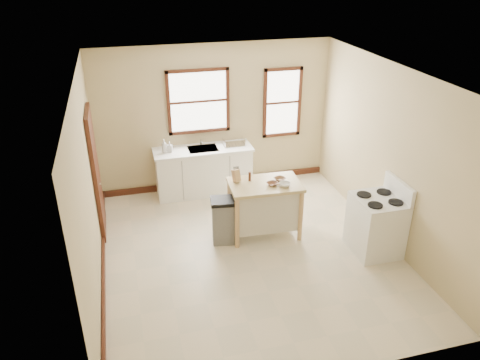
# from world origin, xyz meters

# --- Properties ---
(floor) EXTENTS (5.00, 5.00, 0.00)m
(floor) POSITION_xyz_m (0.00, 0.00, 0.00)
(floor) COLOR beige
(floor) RESTS_ON ground
(ceiling) EXTENTS (5.00, 5.00, 0.00)m
(ceiling) POSITION_xyz_m (0.00, 0.00, 2.80)
(ceiling) COLOR white
(ceiling) RESTS_ON ground
(wall_back) EXTENTS (4.50, 0.04, 2.80)m
(wall_back) POSITION_xyz_m (0.00, 2.50, 1.40)
(wall_back) COLOR tan
(wall_back) RESTS_ON ground
(wall_left) EXTENTS (0.04, 5.00, 2.80)m
(wall_left) POSITION_xyz_m (-2.25, 0.00, 1.40)
(wall_left) COLOR tan
(wall_left) RESTS_ON ground
(wall_right) EXTENTS (0.04, 5.00, 2.80)m
(wall_right) POSITION_xyz_m (2.25, 0.00, 1.40)
(wall_right) COLOR tan
(wall_right) RESTS_ON ground
(window_main) EXTENTS (1.17, 0.06, 1.22)m
(window_main) POSITION_xyz_m (-0.30, 2.48, 1.75)
(window_main) COLOR #3F2311
(window_main) RESTS_ON wall_back
(window_side) EXTENTS (0.77, 0.06, 1.37)m
(window_side) POSITION_xyz_m (1.35, 2.48, 1.60)
(window_side) COLOR #3F2311
(window_side) RESTS_ON wall_back
(door_left) EXTENTS (0.06, 0.90, 2.10)m
(door_left) POSITION_xyz_m (-2.21, 1.30, 1.05)
(door_left) COLOR #3F2311
(door_left) RESTS_ON ground
(baseboard_back) EXTENTS (4.50, 0.04, 0.12)m
(baseboard_back) POSITION_xyz_m (0.00, 2.47, 0.06)
(baseboard_back) COLOR #3F2311
(baseboard_back) RESTS_ON ground
(baseboard_left) EXTENTS (0.04, 5.00, 0.12)m
(baseboard_left) POSITION_xyz_m (-2.22, 0.00, 0.06)
(baseboard_left) COLOR #3F2311
(baseboard_left) RESTS_ON ground
(sink_counter) EXTENTS (1.86, 0.62, 0.92)m
(sink_counter) POSITION_xyz_m (-0.30, 2.20, 0.46)
(sink_counter) COLOR white
(sink_counter) RESTS_ON ground
(faucet) EXTENTS (0.03, 0.03, 0.22)m
(faucet) POSITION_xyz_m (-0.30, 2.38, 1.03)
(faucet) COLOR silver
(faucet) RESTS_ON sink_counter
(soap_bottle_a) EXTENTS (0.10, 0.10, 0.26)m
(soap_bottle_a) POSITION_xyz_m (-1.01, 2.19, 1.05)
(soap_bottle_a) COLOR #B2B2B2
(soap_bottle_a) RESTS_ON sink_counter
(soap_bottle_b) EXTENTS (0.11, 0.11, 0.20)m
(soap_bottle_b) POSITION_xyz_m (-0.92, 2.20, 1.02)
(soap_bottle_b) COLOR #B2B2B2
(soap_bottle_b) RESTS_ON sink_counter
(dish_rack) EXTENTS (0.47, 0.39, 0.10)m
(dish_rack) POSITION_xyz_m (0.31, 2.23, 0.97)
(dish_rack) COLOR silver
(dish_rack) RESTS_ON sink_counter
(kitchen_island) EXTENTS (1.18, 0.78, 0.93)m
(kitchen_island) POSITION_xyz_m (0.38, 0.48, 0.47)
(kitchen_island) COLOR #D1BA7B
(kitchen_island) RESTS_ON ground
(knife_block) EXTENTS (0.13, 0.13, 0.20)m
(knife_block) POSITION_xyz_m (-0.05, 0.66, 1.03)
(knife_block) COLOR tan
(knife_block) RESTS_ON kitchen_island
(pepper_grinder) EXTENTS (0.04, 0.04, 0.15)m
(pepper_grinder) POSITION_xyz_m (0.17, 0.63, 1.01)
(pepper_grinder) COLOR #482213
(pepper_grinder) RESTS_ON kitchen_island
(bowl_a) EXTENTS (0.22, 0.22, 0.04)m
(bowl_a) POSITION_xyz_m (0.48, 0.40, 0.96)
(bowl_a) COLOR brown
(bowl_a) RESTS_ON kitchen_island
(bowl_b) EXTENTS (0.23, 0.23, 0.04)m
(bowl_b) POSITION_xyz_m (0.65, 0.53, 0.96)
(bowl_b) COLOR brown
(bowl_b) RESTS_ON kitchen_island
(bowl_c) EXTENTS (0.20, 0.20, 0.06)m
(bowl_c) POSITION_xyz_m (0.65, 0.31, 0.96)
(bowl_c) COLOR silver
(bowl_c) RESTS_ON kitchen_island
(trash_bin) EXTENTS (0.44, 0.39, 0.77)m
(trash_bin) POSITION_xyz_m (-0.32, 0.42, 0.39)
(trash_bin) COLOR slate
(trash_bin) RESTS_ON ground
(gas_stove) EXTENTS (0.74, 0.75, 1.19)m
(gas_stove) POSITION_xyz_m (1.90, -0.42, 0.59)
(gas_stove) COLOR white
(gas_stove) RESTS_ON ground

